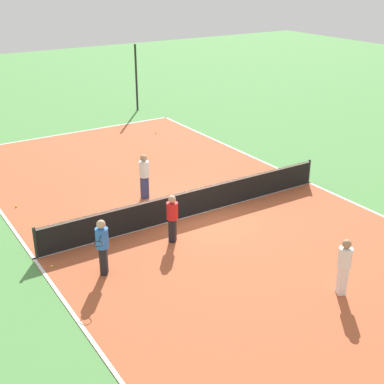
# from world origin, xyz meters

# --- Properties ---
(ground_plane) EXTENTS (80.00, 80.00, 0.00)m
(ground_plane) POSITION_xyz_m (0.00, 0.00, 0.00)
(ground_plane) COLOR #518E47
(court_surface) EXTENTS (11.21, 23.25, 0.02)m
(court_surface) POSITION_xyz_m (0.00, 0.00, 0.01)
(court_surface) COLOR #B75633
(court_surface) RESTS_ON ground_plane
(tennis_net) EXTENTS (11.01, 0.10, 1.00)m
(tennis_net) POSITION_xyz_m (0.00, 0.00, 0.53)
(tennis_net) COLOR black
(tennis_net) RESTS_ON court_surface
(player_near_blue) EXTENTS (0.78, 0.97, 1.68)m
(player_near_blue) POSITION_xyz_m (-4.12, -1.88, 0.99)
(player_near_blue) COLOR black
(player_near_blue) RESTS_ON court_surface
(player_far_white) EXTENTS (0.40, 0.40, 1.70)m
(player_far_white) POSITION_xyz_m (-0.69, 2.18, 1.00)
(player_far_white) COLOR navy
(player_far_white) RESTS_ON court_surface
(player_coach_red) EXTENTS (0.51, 0.51, 1.56)m
(player_coach_red) POSITION_xyz_m (-1.52, -1.25, 0.90)
(player_coach_red) COLOR black
(player_coach_red) RESTS_ON court_surface
(player_near_white) EXTENTS (0.48, 0.48, 1.61)m
(player_near_white) POSITION_xyz_m (0.78, -6.15, 0.94)
(player_near_white) COLOR white
(player_near_white) RESTS_ON court_surface
(tennis_ball_left_sideline) EXTENTS (0.07, 0.07, 0.07)m
(tennis_ball_left_sideline) POSITION_xyz_m (-4.99, 3.94, 0.06)
(tennis_ball_left_sideline) COLOR #CCE033
(tennis_ball_left_sideline) RESTS_ON court_surface
(tennis_ball_far_baseline) EXTENTS (0.07, 0.07, 0.07)m
(tennis_ball_far_baseline) POSITION_xyz_m (3.59, 9.13, 0.06)
(tennis_ball_far_baseline) COLOR #CCE033
(tennis_ball_far_baseline) RESTS_ON court_surface
(tennis_ball_midcourt) EXTENTS (0.07, 0.07, 0.07)m
(tennis_ball_midcourt) POSITION_xyz_m (-5.26, -0.76, 0.06)
(tennis_ball_midcourt) COLOR #CCE033
(tennis_ball_midcourt) RESTS_ON court_surface
(fence_post_back_right) EXTENTS (0.12, 0.12, 3.84)m
(fence_post_back_right) POSITION_xyz_m (5.00, 13.96, 1.92)
(fence_post_back_right) COLOR black
(fence_post_back_right) RESTS_ON ground_plane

